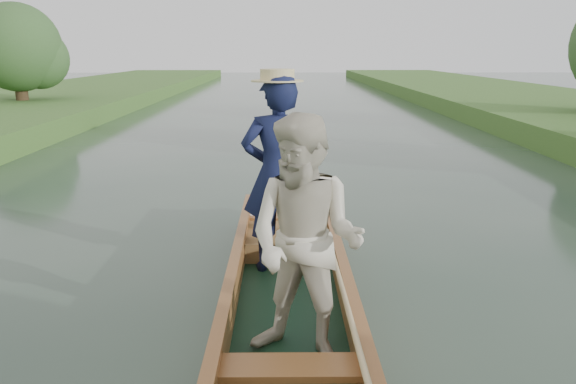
{
  "coord_description": "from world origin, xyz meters",
  "views": [
    {
      "loc": [
        -0.05,
        -4.92,
        2.34
      ],
      "look_at": [
        0.0,
        0.6,
        0.95
      ],
      "focal_mm": 35.0,
      "sensor_mm": 36.0,
      "label": 1
    }
  ],
  "objects": [
    {
      "name": "punt",
      "position": [
        0.01,
        -0.16,
        0.75
      ],
      "size": [
        1.23,
        5.33,
        2.15
      ],
      "color": "black",
      "rests_on": "ground"
    },
    {
      "name": "ground",
      "position": [
        0.0,
        0.0,
        0.0
      ],
      "size": [
        120.0,
        120.0,
        0.0
      ],
      "primitive_type": "plane",
      "color": "#283D30",
      "rests_on": "ground"
    },
    {
      "name": "trees_far",
      "position": [
        0.4,
        8.18,
        2.46
      ],
      "size": [
        22.68,
        16.18,
        4.45
      ],
      "color": "#47331E",
      "rests_on": "ground"
    }
  ]
}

